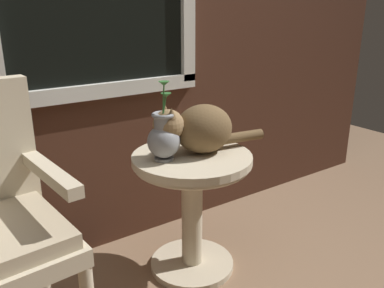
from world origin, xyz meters
The scene contains 3 objects.
wicker_side_table centered at (0.20, 0.26, 0.40)m, with size 0.53×0.53×0.58m.
cat centered at (0.24, 0.27, 0.69)m, with size 0.54×0.26×0.23m.
pewter_vase_with_ivy centered at (0.06, 0.28, 0.68)m, with size 0.14×0.14×0.34m.
Camera 1 is at (-0.77, -1.12, 1.20)m, focal length 38.07 mm.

